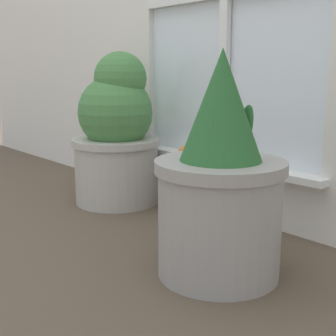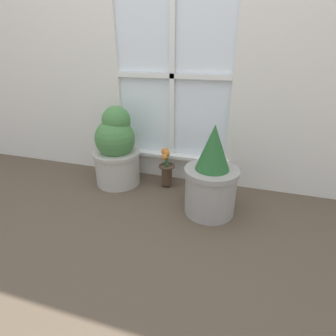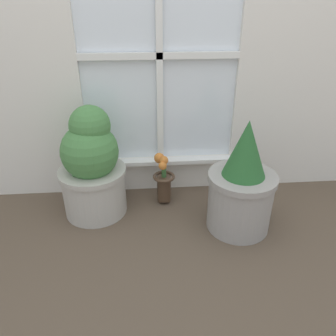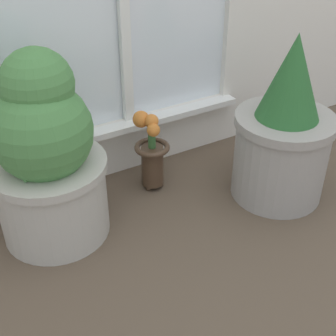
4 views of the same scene
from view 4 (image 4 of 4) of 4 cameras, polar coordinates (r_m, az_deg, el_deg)
name	(u,v)px [view 4 (image 4 of 4)]	position (r m, az deg, el deg)	size (l,w,h in m)	color
ground_plane	(215,256)	(1.52, 5.78, -10.59)	(10.00, 10.00, 0.00)	brown
potted_plant_left	(46,158)	(1.48, -14.61, 1.20)	(0.37, 0.37, 0.63)	#B7B2A8
potted_plant_right	(284,134)	(1.68, 13.91, 4.04)	(0.35, 0.35, 0.61)	#9E9993
flower_vase	(151,152)	(1.71, -2.08, 1.99)	(0.13, 0.13, 0.31)	#473323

